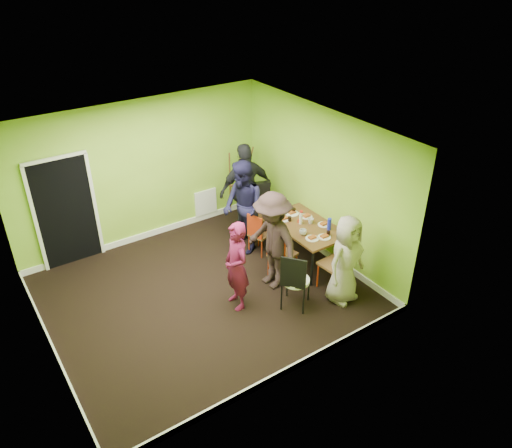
{
  "coord_description": "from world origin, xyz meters",
  "views": [
    {
      "loc": [
        -3.04,
        -6.09,
        5.29
      ],
      "look_at": [
        1.08,
        0.0,
        1.01
      ],
      "focal_mm": 35.0,
      "sensor_mm": 36.0,
      "label": 1
    }
  ],
  "objects_px": {
    "person_left_far": "(243,208)",
    "person_left_near": "(272,241)",
    "dining_table": "(305,228)",
    "easel": "(240,182)",
    "chair_back_end": "(259,199)",
    "person_back_end": "(246,189)",
    "orange_bottle": "(298,221)",
    "chair_left_near": "(280,252)",
    "person_standing": "(237,266)",
    "thermos": "(301,218)",
    "chair_left_far": "(258,232)",
    "blue_bottle": "(329,224)",
    "chair_bentwood": "(295,279)",
    "person_front_end": "(346,260)",
    "chair_front_end": "(339,262)"
  },
  "relations": [
    {
      "from": "chair_left_near",
      "to": "person_standing",
      "type": "xyz_separation_m",
      "value": [
        -1.01,
        -0.21,
        0.21
      ]
    },
    {
      "from": "orange_bottle",
      "to": "chair_left_near",
      "type": "bearing_deg",
      "value": -152.3
    },
    {
      "from": "thermos",
      "to": "person_front_end",
      "type": "xyz_separation_m",
      "value": [
        -0.15,
        -1.34,
        -0.09
      ]
    },
    {
      "from": "blue_bottle",
      "to": "person_front_end",
      "type": "relative_size",
      "value": 0.14
    },
    {
      "from": "chair_left_near",
      "to": "person_front_end",
      "type": "bearing_deg",
      "value": 11.48
    },
    {
      "from": "person_standing",
      "to": "person_back_end",
      "type": "distance_m",
      "value": 2.38
    },
    {
      "from": "person_standing",
      "to": "orange_bottle",
      "type": "bearing_deg",
      "value": 113.61
    },
    {
      "from": "chair_back_end",
      "to": "orange_bottle",
      "type": "distance_m",
      "value": 1.14
    },
    {
      "from": "chair_left_far",
      "to": "chair_front_end",
      "type": "xyz_separation_m",
      "value": [
        0.46,
        -1.7,
        0.12
      ]
    },
    {
      "from": "thermos",
      "to": "person_standing",
      "type": "xyz_separation_m",
      "value": [
        -1.69,
        -0.51,
        -0.1
      ]
    },
    {
      "from": "chair_bentwood",
      "to": "dining_table",
      "type": "bearing_deg",
      "value": 96.46
    },
    {
      "from": "easel",
      "to": "person_left_far",
      "type": "xyz_separation_m",
      "value": [
        -0.7,
        -1.23,
        0.15
      ]
    },
    {
      "from": "person_standing",
      "to": "person_front_end",
      "type": "distance_m",
      "value": 1.75
    },
    {
      "from": "dining_table",
      "to": "thermos",
      "type": "distance_m",
      "value": 0.2
    },
    {
      "from": "chair_bentwood",
      "to": "blue_bottle",
      "type": "height_order",
      "value": "chair_bentwood"
    },
    {
      "from": "thermos",
      "to": "person_standing",
      "type": "height_order",
      "value": "person_standing"
    },
    {
      "from": "chair_back_end",
      "to": "chair_front_end",
      "type": "relative_size",
      "value": 1.03
    },
    {
      "from": "thermos",
      "to": "person_left_far",
      "type": "height_order",
      "value": "person_left_far"
    },
    {
      "from": "chair_left_near",
      "to": "person_standing",
      "type": "distance_m",
      "value": 1.05
    },
    {
      "from": "chair_left_far",
      "to": "blue_bottle",
      "type": "height_order",
      "value": "blue_bottle"
    },
    {
      "from": "person_standing",
      "to": "person_left_near",
      "type": "distance_m",
      "value": 0.82
    },
    {
      "from": "orange_bottle",
      "to": "person_front_end",
      "type": "height_order",
      "value": "person_front_end"
    },
    {
      "from": "person_standing",
      "to": "person_front_end",
      "type": "xyz_separation_m",
      "value": [
        1.54,
        -0.84,
        0.01
      ]
    },
    {
      "from": "chair_back_end",
      "to": "chair_front_end",
      "type": "xyz_separation_m",
      "value": [
        0.02,
        -2.32,
        -0.18
      ]
    },
    {
      "from": "chair_left_near",
      "to": "chair_back_end",
      "type": "bearing_deg",
      "value": 143.11
    },
    {
      "from": "blue_bottle",
      "to": "person_left_near",
      "type": "relative_size",
      "value": 0.13
    },
    {
      "from": "dining_table",
      "to": "person_left_near",
      "type": "relative_size",
      "value": 0.85
    },
    {
      "from": "orange_bottle",
      "to": "person_left_far",
      "type": "xyz_separation_m",
      "value": [
        -0.67,
        0.81,
        0.12
      ]
    },
    {
      "from": "person_left_near",
      "to": "person_back_end",
      "type": "distance_m",
      "value": 1.86
    },
    {
      "from": "chair_back_end",
      "to": "person_back_end",
      "type": "xyz_separation_m",
      "value": [
        -0.17,
        0.21,
        0.17
      ]
    },
    {
      "from": "dining_table",
      "to": "chair_left_far",
      "type": "xyz_separation_m",
      "value": [
        -0.59,
        0.66,
        -0.21
      ]
    },
    {
      "from": "dining_table",
      "to": "easel",
      "type": "relative_size",
      "value": 0.99
    },
    {
      "from": "chair_back_end",
      "to": "person_front_end",
      "type": "height_order",
      "value": "person_front_end"
    },
    {
      "from": "person_left_far",
      "to": "person_left_near",
      "type": "bearing_deg",
      "value": -3.79
    },
    {
      "from": "chair_back_end",
      "to": "orange_bottle",
      "type": "xyz_separation_m",
      "value": [
        0.09,
        -1.13,
        0.01
      ]
    },
    {
      "from": "person_standing",
      "to": "person_back_end",
      "type": "height_order",
      "value": "person_back_end"
    },
    {
      "from": "chair_front_end",
      "to": "person_back_end",
      "type": "distance_m",
      "value": 2.56
    },
    {
      "from": "chair_left_far",
      "to": "chair_left_near",
      "type": "height_order",
      "value": "chair_left_near"
    },
    {
      "from": "chair_front_end",
      "to": "person_left_far",
      "type": "height_order",
      "value": "person_left_far"
    },
    {
      "from": "chair_left_far",
      "to": "orange_bottle",
      "type": "relative_size",
      "value": 11.76
    },
    {
      "from": "person_standing",
      "to": "person_left_near",
      "type": "xyz_separation_m",
      "value": [
        0.8,
        0.15,
        0.11
      ]
    },
    {
      "from": "dining_table",
      "to": "chair_left_near",
      "type": "distance_m",
      "value": 0.77
    },
    {
      "from": "person_left_far",
      "to": "person_front_end",
      "type": "height_order",
      "value": "person_left_far"
    },
    {
      "from": "chair_back_end",
      "to": "person_left_far",
      "type": "xyz_separation_m",
      "value": [
        -0.58,
        -0.32,
        0.13
      ]
    },
    {
      "from": "person_left_near",
      "to": "chair_bentwood",
      "type": "bearing_deg",
      "value": -9.2
    },
    {
      "from": "blue_bottle",
      "to": "person_front_end",
      "type": "xyz_separation_m",
      "value": [
        -0.44,
        -0.9,
        -0.09
      ]
    },
    {
      "from": "chair_left_far",
      "to": "person_left_near",
      "type": "height_order",
      "value": "person_left_near"
    },
    {
      "from": "dining_table",
      "to": "person_back_end",
      "type": "distance_m",
      "value": 1.54
    },
    {
      "from": "chair_left_far",
      "to": "blue_bottle",
      "type": "distance_m",
      "value": 1.37
    },
    {
      "from": "easel",
      "to": "person_left_far",
      "type": "distance_m",
      "value": 1.42
    }
  ]
}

